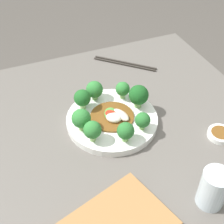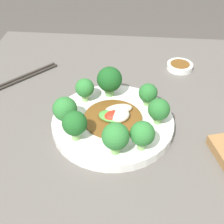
% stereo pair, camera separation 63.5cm
% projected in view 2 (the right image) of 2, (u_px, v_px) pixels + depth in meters
% --- Properties ---
extents(table, '(0.86, 0.87, 0.78)m').
position_uv_depth(table, '(127.00, 220.00, 0.93)').
color(table, '#5B5651').
rests_on(table, ground_plane).
extents(plate, '(0.26, 0.26, 0.02)m').
position_uv_depth(plate, '(112.00, 123.00, 0.67)').
color(plate, white).
rests_on(plate, table).
extents(broccoli_north, '(0.05, 0.05, 0.06)m').
position_uv_depth(broccoli_north, '(64.00, 109.00, 0.64)').
color(broccoli_north, '#89B76B').
rests_on(broccoli_north, plate).
extents(broccoli_northwest, '(0.05, 0.05, 0.06)m').
position_uv_depth(broccoli_northwest, '(74.00, 124.00, 0.60)').
color(broccoli_northwest, '#89B76B').
rests_on(broccoli_northwest, plate).
extents(broccoli_south, '(0.05, 0.05, 0.06)m').
position_uv_depth(broccoli_south, '(158.00, 110.00, 0.64)').
color(broccoli_south, '#7AAD5B').
rests_on(broccoli_south, plate).
extents(broccoli_southeast, '(0.04, 0.04, 0.05)m').
position_uv_depth(broccoli_southeast, '(147.00, 93.00, 0.69)').
color(broccoli_southeast, '#7AAD5B').
rests_on(broccoli_southeast, plate).
extents(broccoli_west, '(0.05, 0.05, 0.07)m').
position_uv_depth(broccoli_west, '(115.00, 137.00, 0.57)').
color(broccoli_west, '#7AAD5B').
rests_on(broccoli_west, plate).
extents(broccoli_east, '(0.06, 0.06, 0.07)m').
position_uv_depth(broccoli_east, '(109.00, 80.00, 0.71)').
color(broccoli_east, '#70A356').
rests_on(broccoli_east, plate).
extents(broccoli_northeast, '(0.04, 0.04, 0.06)m').
position_uv_depth(broccoli_northeast, '(84.00, 88.00, 0.70)').
color(broccoli_northeast, '#89B76B').
rests_on(broccoli_northeast, plate).
extents(broccoli_southwest, '(0.05, 0.05, 0.06)m').
position_uv_depth(broccoli_southwest, '(141.00, 134.00, 0.58)').
color(broccoli_southwest, '#89B76B').
rests_on(broccoli_southwest, plate).
extents(stirfry_center, '(0.12, 0.12, 0.02)m').
position_uv_depth(stirfry_center, '(114.00, 116.00, 0.66)').
color(stirfry_center, brown).
rests_on(stirfry_center, plate).
extents(chopsticks, '(0.18, 0.17, 0.01)m').
position_uv_depth(chopsticks, '(18.00, 80.00, 0.82)').
color(chopsticks, '#2D2823').
rests_on(chopsticks, table).
extents(sauce_dish, '(0.07, 0.07, 0.02)m').
position_uv_depth(sauce_dish, '(179.00, 66.00, 0.86)').
color(sauce_dish, white).
rests_on(sauce_dish, table).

